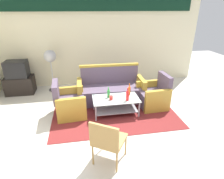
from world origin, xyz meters
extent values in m
plane|color=beige|center=(0.00, 0.00, 0.00)|extent=(14.00, 14.00, 0.00)
cube|color=beige|center=(0.00, 3.06, 1.40)|extent=(6.52, 0.12, 2.80)
cube|color=black|center=(0.00, 2.97, 2.47)|extent=(5.76, 0.08, 0.36)
cube|color=maroon|center=(0.07, 0.99, 0.01)|extent=(2.97, 2.04, 0.01)
cube|color=#5B4C60|center=(0.09, 1.56, 0.22)|extent=(1.61, 0.73, 0.42)
cube|color=#5B4C60|center=(0.10, 1.88, 0.67)|extent=(1.60, 0.17, 0.48)
cube|color=#B79333|center=(0.93, 1.54, 0.32)|extent=(0.13, 0.70, 0.62)
cube|color=#B79333|center=(-0.75, 1.57, 0.32)|extent=(0.13, 0.70, 0.62)
cube|color=#B79333|center=(0.10, 1.88, 0.94)|extent=(1.64, 0.13, 0.06)
cube|color=#5B4C60|center=(-0.97, 1.03, 0.21)|extent=(0.70, 0.65, 0.40)
cube|color=#5B4C60|center=(-1.28, 1.01, 0.64)|extent=(0.16, 0.61, 0.45)
cube|color=#B79333|center=(-0.99, 1.36, 0.30)|extent=(0.67, 0.15, 0.58)
cube|color=#B79333|center=(-0.95, 0.70, 0.30)|extent=(0.67, 0.15, 0.58)
cube|color=#5B4C60|center=(1.10, 1.10, 0.21)|extent=(0.69, 0.63, 0.40)
cube|color=#5B4C60|center=(1.41, 1.12, 0.64)|extent=(0.15, 0.60, 0.45)
cube|color=#B79333|center=(1.12, 0.77, 0.30)|extent=(0.66, 0.13, 0.58)
cube|color=#B79333|center=(1.09, 1.43, 0.30)|extent=(0.66, 0.13, 0.58)
cube|color=silver|center=(0.09, 0.89, 0.40)|extent=(1.10, 0.60, 0.02)
cube|color=#9E9EA5|center=(0.09, 0.89, 0.13)|extent=(1.00, 0.52, 0.02)
cylinder|color=#9E9EA5|center=(-0.42, 1.15, 0.21)|extent=(0.04, 0.04, 0.40)
cylinder|color=#9E9EA5|center=(0.60, 1.15, 0.21)|extent=(0.04, 0.04, 0.40)
cylinder|color=#9E9EA5|center=(-0.42, 0.63, 0.21)|extent=(0.04, 0.04, 0.40)
cylinder|color=#9E9EA5|center=(0.60, 0.63, 0.21)|extent=(0.04, 0.04, 0.40)
cylinder|color=#2D8C38|center=(-0.07, 0.97, 0.50)|extent=(0.07, 0.07, 0.19)
cylinder|color=#2D8C38|center=(-0.07, 0.97, 0.64)|extent=(0.02, 0.02, 0.08)
cylinder|color=#D85919|center=(0.46, 1.03, 0.52)|extent=(0.07, 0.07, 0.21)
cylinder|color=#D85919|center=(0.46, 1.03, 0.67)|extent=(0.02, 0.02, 0.09)
cylinder|color=red|center=(0.34, 0.74, 0.52)|extent=(0.07, 0.07, 0.22)
cylinder|color=red|center=(0.34, 0.74, 0.68)|extent=(0.03, 0.03, 0.09)
cylinder|color=red|center=(-0.03, 0.84, 0.46)|extent=(0.08, 0.08, 0.10)
cube|color=black|center=(-2.52, 2.55, 0.26)|extent=(0.80, 0.50, 0.52)
cube|color=black|center=(-2.52, 2.55, 0.76)|extent=(0.61, 0.45, 0.48)
cube|color=black|center=(-2.51, 2.77, 0.76)|extent=(0.51, 0.02, 0.36)
cylinder|color=#2D2D33|center=(-1.55, 2.60, 0.01)|extent=(0.32, 0.32, 0.03)
cylinder|color=#B2B2B7|center=(-1.55, 2.60, 0.51)|extent=(0.03, 0.03, 0.95)
sphere|color=#B2B2B7|center=(-1.55, 2.60, 1.09)|extent=(0.36, 0.36, 0.36)
cube|color=#AD844C|center=(-0.29, -0.58, 0.42)|extent=(0.66, 0.66, 0.04)
cube|color=#AD844C|center=(-0.41, -0.77, 0.64)|extent=(0.43, 0.29, 0.40)
cylinder|color=#AD844C|center=(-0.36, -0.30, 0.21)|extent=(0.03, 0.03, 0.42)
cylinder|color=#AD844C|center=(0.00, -0.52, 0.21)|extent=(0.03, 0.03, 0.42)
cylinder|color=#AD844C|center=(-0.58, -0.65, 0.21)|extent=(0.03, 0.03, 0.42)
cylinder|color=#AD844C|center=(-0.23, -0.87, 0.21)|extent=(0.03, 0.03, 0.42)
camera|label=1|loc=(-0.67, -3.00, 2.41)|focal=29.77mm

